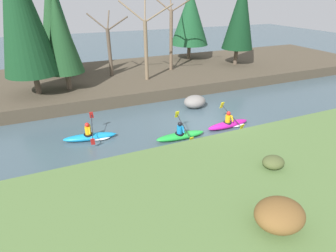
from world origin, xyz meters
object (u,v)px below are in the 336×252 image
object	(u,v)px
kayaker_lead	(230,124)
boulder_midstream	(195,102)
kayaker_middle	(181,135)
kayaker_trailing	(92,136)

from	to	relation	value
kayaker_lead	boulder_midstream	bearing A→B (deg)	95.90
kayaker_lead	kayaker_middle	world-z (taller)	same
kayaker_lead	boulder_midstream	world-z (taller)	kayaker_lead
boulder_midstream	kayaker_lead	bearing A→B (deg)	-81.20
kayaker_middle	boulder_midstream	xyz separation A→B (m)	(2.70, 3.53, 0.21)
kayaker_middle	kayaker_lead	bearing A→B (deg)	5.10
kayaker_trailing	boulder_midstream	world-z (taller)	kayaker_trailing
kayaker_lead	kayaker_trailing	size ratio (longest dim) A/B	1.00
kayaker_middle	boulder_midstream	bearing A→B (deg)	54.72
kayaker_trailing	boulder_midstream	bearing A→B (deg)	22.58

